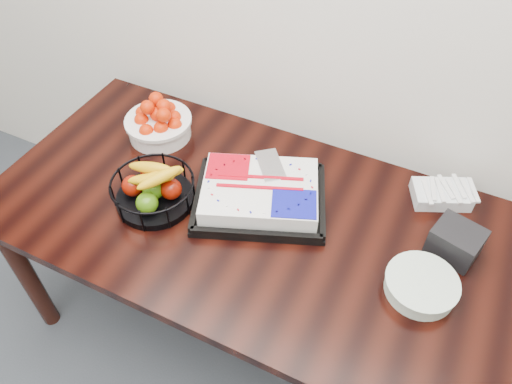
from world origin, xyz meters
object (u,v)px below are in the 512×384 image
at_px(plate_stack, 421,286).
at_px(napkin_box, 456,242).
at_px(fruit_basket, 153,189).
at_px(table, 251,231).
at_px(tangerine_bowl, 158,121).
at_px(cake_tray, 260,194).

bearing_deg(plate_stack, napkin_box, 72.89).
bearing_deg(fruit_basket, table, 15.78).
relative_size(plate_stack, napkin_box, 1.50).
xyz_separation_m(fruit_basket, napkin_box, (0.96, 0.23, -0.01)).
distance_m(tangerine_bowl, plate_stack, 1.11).
distance_m(cake_tray, fruit_basket, 0.36).
distance_m(table, plate_stack, 0.59).
bearing_deg(table, tangerine_bowl, 157.04).
relative_size(table, plate_stack, 8.39).
bearing_deg(table, fruit_basket, -164.22).
distance_m(tangerine_bowl, fruit_basket, 0.35).
bearing_deg(cake_tray, napkin_box, 6.87).
bearing_deg(fruit_basket, cake_tray, 25.54).
relative_size(cake_tray, tangerine_bowl, 2.10).
xyz_separation_m(tangerine_bowl, napkin_box, (1.14, -0.07, -0.02)).
bearing_deg(cake_tray, tangerine_bowl, 163.64).
relative_size(table, tangerine_bowl, 7.04).
bearing_deg(napkin_box, plate_stack, -107.11).
xyz_separation_m(cake_tray, tangerine_bowl, (-0.50, 0.15, 0.03)).
xyz_separation_m(table, napkin_box, (0.64, 0.14, 0.14)).
height_order(table, cake_tray, cake_tray).
distance_m(cake_tray, plate_stack, 0.59).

